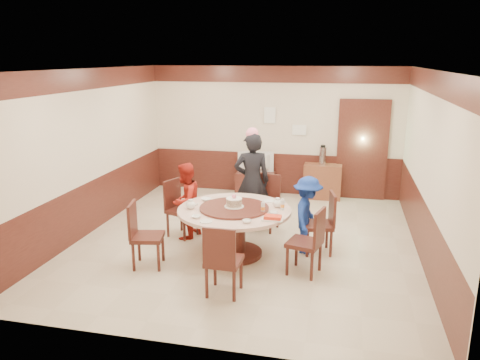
% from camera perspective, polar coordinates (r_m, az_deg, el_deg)
% --- Properties ---
extents(room, '(6.00, 6.04, 2.84)m').
position_cam_1_polar(room, '(7.56, 0.83, 0.18)').
color(room, beige).
rests_on(room, ground).
extents(banquet_table, '(1.73, 1.73, 0.78)m').
position_cam_1_polar(banquet_table, '(7.19, -0.71, -5.17)').
color(banquet_table, '#471D16').
rests_on(banquet_table, ground).
extents(chair_0, '(0.53, 0.52, 0.97)m').
position_cam_1_polar(chair_0, '(7.46, 9.62, -6.51)').
color(chair_0, '#471D16').
rests_on(chair_0, ground).
extents(chair_1, '(0.52, 0.53, 0.97)m').
position_cam_1_polar(chair_1, '(8.35, 3.08, -3.97)').
color(chair_1, '#471D16').
rests_on(chair_1, ground).
extents(chair_2, '(0.57, 0.56, 0.97)m').
position_cam_1_polar(chair_2, '(8.09, -7.14, -4.68)').
color(chair_2, '#471D16').
rests_on(chair_2, ground).
extents(chair_3, '(0.53, 0.52, 0.97)m').
position_cam_1_polar(chair_3, '(7.03, -11.32, -7.94)').
color(chair_3, '#471D16').
rests_on(chair_3, ground).
extents(chair_4, '(0.45, 0.46, 0.97)m').
position_cam_1_polar(chair_4, '(6.13, -2.01, -11.16)').
color(chair_4, '#471D16').
rests_on(chair_4, ground).
extents(chair_5, '(0.54, 0.54, 0.97)m').
position_cam_1_polar(chair_5, '(6.74, 8.00, -8.82)').
color(chair_5, '#471D16').
rests_on(chair_5, ground).
extents(person_standing, '(0.73, 0.59, 1.73)m').
position_cam_1_polar(person_standing, '(8.22, 1.46, -0.17)').
color(person_standing, black).
rests_on(person_standing, ground).
extents(person_red, '(0.63, 0.73, 1.29)m').
position_cam_1_polar(person_red, '(7.90, -6.65, -2.54)').
color(person_red, '#AA2016').
rests_on(person_red, ground).
extents(person_blue, '(0.49, 0.81, 1.22)m').
position_cam_1_polar(person_blue, '(7.34, 8.21, -4.25)').
color(person_blue, navy).
rests_on(person_blue, ground).
extents(birthday_cake, '(0.30, 0.30, 0.20)m').
position_cam_1_polar(birthday_cake, '(7.09, -0.73, -2.74)').
color(birthday_cake, white).
rests_on(birthday_cake, banquet_table).
extents(teapot_left, '(0.17, 0.15, 0.13)m').
position_cam_1_polar(teapot_left, '(7.14, -6.02, -3.05)').
color(teapot_left, white).
rests_on(teapot_left, banquet_table).
extents(teapot_right, '(0.17, 0.15, 0.13)m').
position_cam_1_polar(teapot_right, '(7.20, 4.61, -2.86)').
color(teapot_right, white).
rests_on(teapot_right, banquet_table).
extents(bowl_0, '(0.16, 0.16, 0.04)m').
position_cam_1_polar(bowl_0, '(7.53, -4.13, -2.37)').
color(bowl_0, white).
rests_on(bowl_0, banquet_table).
extents(bowl_1, '(0.13, 0.13, 0.04)m').
position_cam_1_polar(bowl_1, '(6.53, 0.85, -5.05)').
color(bowl_1, white).
rests_on(bowl_1, banquet_table).
extents(bowl_2, '(0.13, 0.13, 0.03)m').
position_cam_1_polar(bowl_2, '(6.75, -5.38, -4.48)').
color(bowl_2, white).
rests_on(bowl_2, banquet_table).
extents(bowl_3, '(0.13, 0.13, 0.04)m').
position_cam_1_polar(bowl_3, '(6.89, 4.10, -4.00)').
color(bowl_3, white).
rests_on(bowl_3, banquet_table).
extents(saucer_near, '(0.18, 0.18, 0.01)m').
position_cam_1_polar(saucer_near, '(6.58, -4.16, -5.06)').
color(saucer_near, white).
rests_on(saucer_near, banquet_table).
extents(saucer_far, '(0.18, 0.18, 0.01)m').
position_cam_1_polar(saucer_far, '(7.50, 3.53, -2.55)').
color(saucer_far, white).
rests_on(saucer_far, banquet_table).
extents(shrimp_platter, '(0.30, 0.20, 0.06)m').
position_cam_1_polar(shrimp_platter, '(6.65, 4.01, -4.65)').
color(shrimp_platter, white).
rests_on(shrimp_platter, banquet_table).
extents(bottle_0, '(0.06, 0.06, 0.16)m').
position_cam_1_polar(bottle_0, '(6.92, 2.82, -3.39)').
color(bottle_0, white).
rests_on(bottle_0, banquet_table).
extents(bottle_1, '(0.06, 0.06, 0.16)m').
position_cam_1_polar(bottle_1, '(7.06, 5.20, -3.06)').
color(bottle_1, white).
rests_on(bottle_1, banquet_table).
extents(tv_stand, '(0.85, 0.45, 0.50)m').
position_cam_1_polar(tv_stand, '(10.44, 1.90, -0.41)').
color(tv_stand, '#471D16').
rests_on(tv_stand, ground).
extents(television, '(0.80, 0.26, 0.46)m').
position_cam_1_polar(television, '(10.32, 1.93, 2.15)').
color(television, gray).
rests_on(television, tv_stand).
extents(side_cabinet, '(0.80, 0.40, 0.75)m').
position_cam_1_polar(side_cabinet, '(10.27, 10.01, -0.16)').
color(side_cabinet, brown).
rests_on(side_cabinet, ground).
extents(thermos, '(0.15, 0.15, 0.38)m').
position_cam_1_polar(thermos, '(10.14, 10.04, 2.93)').
color(thermos, silver).
rests_on(thermos, side_cabinet).
extents(notice_left, '(0.25, 0.00, 0.35)m').
position_cam_1_polar(notice_left, '(10.30, 3.65, 7.87)').
color(notice_left, white).
rests_on(notice_left, room).
extents(notice_right, '(0.30, 0.00, 0.22)m').
position_cam_1_polar(notice_right, '(10.26, 7.23, 6.07)').
color(notice_right, white).
rests_on(notice_right, room).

